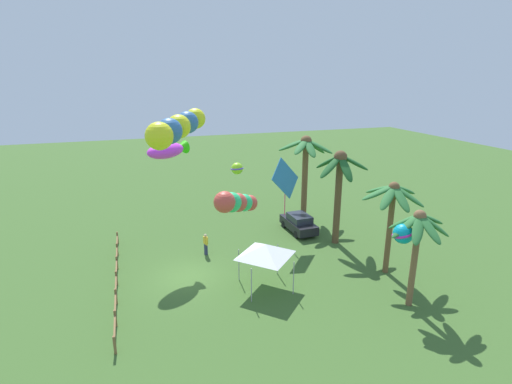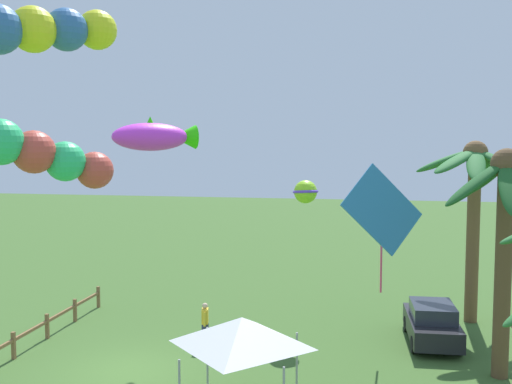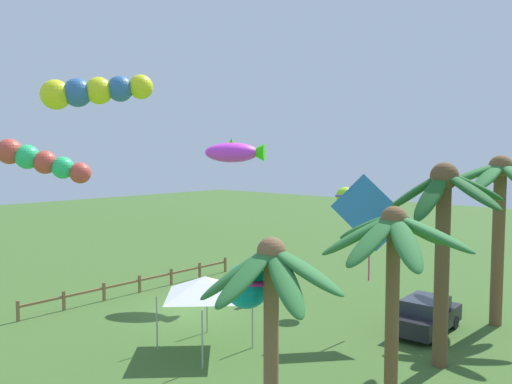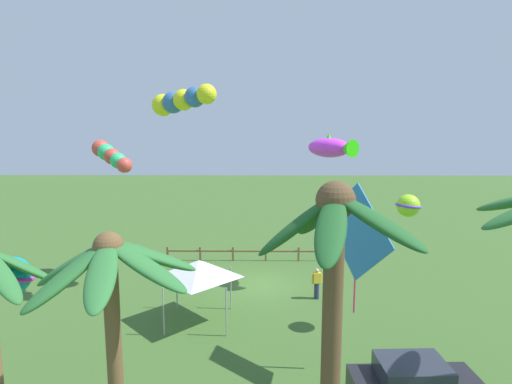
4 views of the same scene
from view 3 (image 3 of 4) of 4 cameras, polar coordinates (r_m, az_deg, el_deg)
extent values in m
plane|color=#3D6028|center=(25.57, -7.67, -12.90)|extent=(120.00, 120.00, 0.00)
cylinder|color=brown|center=(24.76, 25.43, -5.53)|extent=(0.52, 0.52, 6.99)
ellipsoid|color=#2D7033|center=(23.41, 24.49, 1.51)|extent=(2.52, 1.05, 1.40)
ellipsoid|color=#2D7033|center=(25.63, 25.31, 1.91)|extent=(2.58, 1.68, 1.21)
ellipsoid|color=#2D7033|center=(25.16, 23.46, 1.89)|extent=(1.49, 2.59, 1.24)
ellipsoid|color=#2D7033|center=(23.91, 23.11, 1.88)|extent=(2.26, 2.30, 1.18)
sphere|color=brown|center=(24.44, 25.69, 2.58)|extent=(0.99, 0.99, 0.99)
cylinder|color=brown|center=(19.26, 20.06, -8.43)|extent=(0.51, 0.51, 6.76)
ellipsoid|color=#1E5623|center=(18.03, 18.97, -0.46)|extent=(2.09, 0.83, 1.77)
ellipsoid|color=#1E5623|center=(18.23, 22.97, 0.13)|extent=(1.24, 2.37, 1.39)
ellipsoid|color=#1E5623|center=(19.37, 23.19, 0.56)|extent=(2.20, 2.03, 1.25)
ellipsoid|color=#1E5623|center=(19.87, 19.97, 0.33)|extent=(2.27, 1.63, 1.51)
ellipsoid|color=#1E5623|center=(18.94, 17.32, -0.02)|extent=(1.31, 2.23, 1.65)
sphere|color=brown|center=(18.82, 20.32, 1.66)|extent=(0.97, 0.97, 0.97)
cylinder|color=brown|center=(14.46, 14.94, -14.47)|extent=(0.36, 0.36, 5.83)
ellipsoid|color=#2D7033|center=(13.14, 12.81, -5.32)|extent=(2.05, 0.88, 1.34)
ellipsoid|color=#2D7033|center=(13.01, 16.37, -5.47)|extent=(1.84, 1.82, 1.34)
ellipsoid|color=#2D7033|center=(13.64, 19.23, -4.45)|extent=(1.04, 2.18, 1.06)
ellipsoid|color=#2D7033|center=(14.57, 17.81, -4.14)|extent=(2.14, 1.18, 1.18)
ellipsoid|color=#2D7033|center=(14.83, 15.53, -3.81)|extent=(2.16, 1.31, 1.12)
ellipsoid|color=#2D7033|center=(14.51, 12.20, -3.92)|extent=(1.09, 2.16, 1.11)
ellipsoid|color=#2D7033|center=(13.79, 11.28, -4.79)|extent=(1.61, 1.99, 1.32)
sphere|color=brown|center=(13.81, 15.17, -2.93)|extent=(0.69, 0.69, 0.69)
cylinder|color=brown|center=(12.24, 1.70, -19.08)|extent=(0.35, 0.35, 5.35)
ellipsoid|color=#2D7033|center=(10.94, -1.23, -9.49)|extent=(1.81, 0.60, 1.23)
ellipsoid|color=#2D7033|center=(10.84, 3.28, -9.97)|extent=(1.29, 1.78, 1.35)
ellipsoid|color=#2D7033|center=(11.06, 5.63, -8.79)|extent=(0.77, 1.93, 1.03)
ellipsoid|color=#2D7033|center=(11.81, 5.48, -8.69)|extent=(1.77, 1.38, 1.31)
ellipsoid|color=#2D7033|center=(12.31, 2.13, -8.28)|extent=(1.73, 1.41, 1.36)
ellipsoid|color=#2D7033|center=(12.08, -1.04, -8.51)|extent=(0.62, 1.74, 1.36)
ellipsoid|color=#2D7033|center=(11.49, -2.27, -9.12)|extent=(1.63, 1.58, 1.34)
sphere|color=brown|center=(11.45, 1.73, -6.68)|extent=(0.66, 0.66, 0.66)
cube|color=brown|center=(32.98, -3.46, -8.11)|extent=(0.12, 0.12, 0.95)
cube|color=brown|center=(31.53, -6.32, -8.70)|extent=(0.12, 0.12, 0.95)
cube|color=brown|center=(30.17, -9.46, -9.33)|extent=(0.12, 0.12, 0.95)
cube|color=brown|center=(28.91, -12.89, -9.98)|extent=(0.12, 0.12, 0.95)
cube|color=brown|center=(27.76, -16.63, -10.65)|extent=(0.12, 0.12, 0.95)
cube|color=brown|center=(26.74, -20.70, -11.32)|extent=(0.12, 0.12, 0.95)
cube|color=brown|center=(25.87, -25.09, -11.97)|extent=(0.12, 0.12, 0.95)
cube|color=brown|center=(28.86, -12.89, -9.61)|extent=(13.17, 0.09, 0.11)
cube|color=black|center=(23.29, 18.51, -13.27)|extent=(3.97, 1.87, 0.70)
cube|color=#282D38|center=(22.97, 18.41, -11.87)|extent=(2.09, 1.58, 0.56)
cylinder|color=black|center=(24.72, 17.80, -12.95)|extent=(0.61, 0.21, 0.60)
cylinder|color=black|center=(24.22, 21.33, -13.40)|extent=(0.61, 0.21, 0.60)
cylinder|color=black|center=(22.60, 15.44, -14.55)|extent=(0.61, 0.21, 0.60)
cylinder|color=black|center=(22.05, 19.28, -15.12)|extent=(0.61, 0.21, 0.60)
cylinder|color=#2D3351|center=(26.09, -0.31, -11.56)|extent=(0.26, 0.26, 0.84)
cube|color=yellow|center=(25.91, -0.31, -10.09)|extent=(0.42, 0.30, 0.54)
sphere|color=beige|center=(25.82, -0.31, -9.28)|extent=(0.21, 0.21, 0.21)
cylinder|color=yellow|center=(26.11, -0.04, -10.09)|extent=(0.09, 0.09, 0.52)
cylinder|color=yellow|center=(25.73, -0.57, -10.30)|extent=(0.09, 0.09, 0.52)
cylinder|color=#9E9EA3|center=(22.14, -5.50, -12.78)|extent=(0.06, 0.06, 2.10)
cylinder|color=#9E9EA3|center=(20.56, -11.02, -14.18)|extent=(0.06, 0.06, 2.10)
cylinder|color=#9E9EA3|center=(20.38, -0.40, -14.27)|extent=(0.06, 0.06, 2.10)
cylinder|color=#9E9EA3|center=(18.66, -6.02, -16.07)|extent=(0.06, 0.06, 2.10)
pyramid|color=white|center=(19.98, -5.77, -10.41)|extent=(2.86, 2.86, 0.75)
sphere|color=#0997B2|center=(12.28, -1.04, -10.44)|extent=(1.08, 1.08, 1.08)
torus|color=#D027B1|center=(12.28, -1.04, -10.44)|extent=(1.66, 1.66, 0.49)
cube|color=teal|center=(21.86, 12.60, -2.24)|extent=(1.70, 2.83, 3.21)
cylinder|color=#EA446D|center=(22.14, 12.52, -7.00)|extent=(0.07, 0.07, 2.11)
sphere|color=#D5483A|center=(19.57, -25.87, 4.11)|extent=(0.88, 0.88, 0.88)
sphere|color=#2BCE72|center=(19.37, -24.21, 3.61)|extent=(0.85, 0.85, 0.85)
sphere|color=#D5483A|center=(19.19, -22.52, 3.09)|extent=(0.81, 0.81, 0.81)
sphere|color=#2BCE72|center=(19.03, -20.80, 2.56)|extent=(0.78, 0.78, 0.78)
sphere|color=#D5483A|center=(18.89, -19.06, 2.03)|extent=(0.74, 0.74, 0.74)
ellipsoid|color=#E93AEE|center=(27.28, -2.74, 4.44)|extent=(2.81, 3.21, 1.05)
cone|color=#30E90E|center=(27.06, -0.03, 4.45)|extent=(1.28, 1.28, 0.92)
cone|color=#30E90E|center=(27.29, -2.74, 5.43)|extent=(0.80, 0.80, 0.59)
sphere|color=#9EE924|center=(25.72, 9.96, -0.46)|extent=(0.93, 0.93, 0.93)
torus|color=#6B43E5|center=(25.72, 9.96, -0.46)|extent=(1.38, 1.38, 0.22)
sphere|color=yellow|center=(22.81, -21.50, 10.09)|extent=(1.23, 1.23, 1.23)
sphere|color=#3166A6|center=(22.68, -19.35, 10.44)|extent=(1.18, 1.18, 1.18)
sphere|color=yellow|center=(22.59, -17.17, 10.77)|extent=(1.13, 1.13, 1.13)
sphere|color=#3166A6|center=(22.53, -14.97, 11.09)|extent=(1.08, 1.08, 1.08)
sphere|color=yellow|center=(22.51, -12.76, 11.39)|extent=(1.03, 1.03, 1.03)
camera|label=1|loc=(23.22, -66.89, 14.04)|focal=27.30mm
camera|label=2|loc=(11.33, -58.07, 1.82)|focal=41.86mm
camera|label=4|loc=(15.88, 51.27, 5.62)|focal=27.89mm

